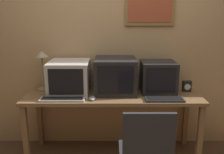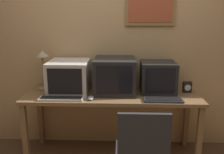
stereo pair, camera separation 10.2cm
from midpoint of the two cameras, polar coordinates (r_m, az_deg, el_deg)
wall_back at (r=3.01m, az=1.30°, el=8.20°), size 8.00×0.08×2.60m
desk at (r=2.80m, az=1.05°, el=-5.52°), size 1.92×0.62×0.76m
monitor_left at (r=2.83m, az=-8.73°, el=0.07°), size 0.44×0.46×0.36m
monitor_center at (r=2.78m, az=1.69°, el=0.33°), size 0.45×0.45×0.39m
monitor_right at (r=2.85m, az=11.45°, el=-0.05°), size 0.38×0.37×0.35m
keyboard_main at (r=2.63m, az=-10.43°, el=-4.90°), size 0.46×0.13×0.03m
keyboard_side at (r=2.61m, az=12.77°, el=-5.11°), size 0.39×0.15×0.03m
mouse_near_keyboard at (r=2.60m, az=-3.74°, el=-4.83°), size 0.07×0.12×0.03m
desk_clock at (r=2.95m, az=17.75°, el=-2.20°), size 0.10×0.06×0.12m
desk_lamp at (r=2.96m, az=-14.65°, el=3.76°), size 0.15×0.15×0.46m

